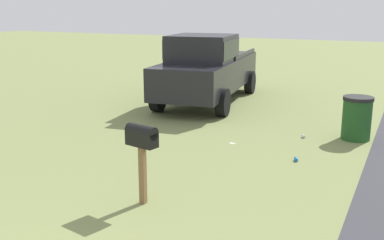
{
  "coord_description": "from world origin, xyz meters",
  "views": [
    {
      "loc": [
        -1.65,
        -3.15,
        2.91
      ],
      "look_at": [
        5.0,
        0.05,
        1.09
      ],
      "focal_mm": 43.49,
      "sensor_mm": 36.0,
      "label": 1
    }
  ],
  "objects": [
    {
      "name": "mailbox",
      "position": [
        3.93,
        0.35,
        0.98
      ],
      "size": [
        0.3,
        0.53,
        1.22
      ],
      "rotation": [
        0.0,
        0.0,
        -0.21
      ],
      "color": "brown",
      "rests_on": "ground"
    },
    {
      "name": "pickup_truck",
      "position": [
        11.21,
        2.55,
        1.11
      ],
      "size": [
        5.67,
        2.68,
        2.09
      ],
      "rotation": [
        0.0,
        0.0,
        3.27
      ],
      "color": "black",
      "rests_on": "ground"
    },
    {
      "name": "trash_bin",
      "position": [
        8.96,
        -2.1,
        0.49
      ],
      "size": [
        0.66,
        0.66,
        0.97
      ],
      "color": "#1E4C1E",
      "rests_on": "ground"
    },
    {
      "name": "litter_can_midfield_b",
      "position": [
        6.88,
        -1.27,
        0.03
      ],
      "size": [
        0.14,
        0.11,
        0.07
      ],
      "primitive_type": "cylinder",
      "rotation": [
        0.0,
        1.57,
        0.38
      ],
      "color": "blue",
      "rests_on": "ground"
    },
    {
      "name": "litter_wrapper_near_hydrant",
      "position": [
        7.45,
        0.26,
        0.0
      ],
      "size": [
        0.1,
        0.13,
        0.01
      ],
      "primitive_type": "cube",
      "rotation": [
        0.0,
        0.0,
        4.61
      ],
      "color": "silver",
      "rests_on": "ground"
    },
    {
      "name": "litter_can_far_scatter",
      "position": [
        8.58,
        -1.03,
        0.03
      ],
      "size": [
        0.14,
        0.11,
        0.07
      ],
      "primitive_type": "cylinder",
      "rotation": [
        0.0,
        1.57,
        3.52
      ],
      "color": "silver",
      "rests_on": "ground"
    },
    {
      "name": "litter_can_by_mailbox",
      "position": [
        5.42,
        1.29,
        0.03
      ],
      "size": [
        0.13,
        0.13,
        0.07
      ],
      "primitive_type": "cylinder",
      "rotation": [
        0.0,
        1.57,
        0.77
      ],
      "color": "red",
      "rests_on": "ground"
    }
  ]
}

